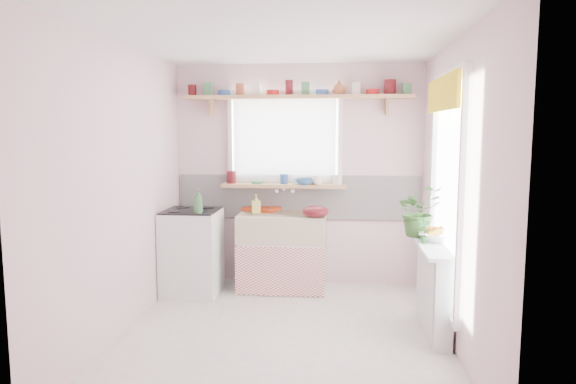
# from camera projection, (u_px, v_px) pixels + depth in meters

# --- Properties ---
(room) EXTENTS (3.20, 3.20, 3.20)m
(room) POSITION_uv_depth(u_px,v_px,m) (359.00, 170.00, 5.05)
(room) COLOR white
(room) RESTS_ON ground
(sink_unit) EXTENTS (0.95, 0.65, 1.11)m
(sink_unit) POSITION_uv_depth(u_px,v_px,m) (282.00, 251.00, 5.67)
(sink_unit) COLOR white
(sink_unit) RESTS_ON ground
(cooker) EXTENTS (0.58, 0.58, 0.93)m
(cooker) POSITION_uv_depth(u_px,v_px,m) (192.00, 252.00, 5.52)
(cooker) COLOR white
(cooker) RESTS_ON ground
(radiator_ledge) EXTENTS (0.22, 0.95, 0.78)m
(radiator_ledge) POSITION_uv_depth(u_px,v_px,m) (434.00, 288.00, 4.45)
(radiator_ledge) COLOR white
(radiator_ledge) RESTS_ON ground
(windowsill) EXTENTS (1.40, 0.22, 0.04)m
(windowsill) POSITION_uv_depth(u_px,v_px,m) (284.00, 186.00, 5.77)
(windowsill) COLOR tan
(windowsill) RESTS_ON room
(pine_shelf) EXTENTS (2.52, 0.24, 0.04)m
(pine_shelf) POSITION_uv_depth(u_px,v_px,m) (297.00, 97.00, 5.63)
(pine_shelf) COLOR tan
(pine_shelf) RESTS_ON room
(shelf_crockery) EXTENTS (2.47, 0.11, 0.12)m
(shelf_crockery) POSITION_uv_depth(u_px,v_px,m) (297.00, 90.00, 5.62)
(shelf_crockery) COLOR #590F14
(shelf_crockery) RESTS_ON pine_shelf
(sill_crockery) EXTENTS (1.35, 0.11, 0.12)m
(sill_crockery) POSITION_uv_depth(u_px,v_px,m) (284.00, 179.00, 5.76)
(sill_crockery) COLOR #590F14
(sill_crockery) RESTS_ON windowsill
(dish_tray) EXTENTS (0.45, 0.39, 0.04)m
(dish_tray) POSITION_uv_depth(u_px,v_px,m) (262.00, 209.00, 5.85)
(dish_tray) COLOR red
(dish_tray) RESTS_ON sink_unit
(colander) EXTENTS (0.35, 0.35, 0.13)m
(colander) POSITION_uv_depth(u_px,v_px,m) (316.00, 211.00, 5.38)
(colander) COLOR #550E17
(colander) RESTS_ON sink_unit
(jade_plant) EXTENTS (0.55, 0.52, 0.48)m
(jade_plant) POSITION_uv_depth(u_px,v_px,m) (419.00, 211.00, 4.78)
(jade_plant) COLOR #315A24
(jade_plant) RESTS_ON radiator_ledge
(fruit_bowl) EXTENTS (0.38, 0.38, 0.07)m
(fruit_bowl) POSITION_uv_depth(u_px,v_px,m) (436.00, 237.00, 4.58)
(fruit_bowl) COLOR white
(fruit_bowl) RESTS_ON radiator_ledge
(herb_pot) EXTENTS (0.13, 0.10, 0.22)m
(herb_pot) POSITION_uv_depth(u_px,v_px,m) (424.00, 231.00, 4.48)
(herb_pot) COLOR #2C6E2E
(herb_pot) RESTS_ON radiator_ledge
(soap_bottle_sink) EXTENTS (0.11, 0.12, 0.21)m
(soap_bottle_sink) POSITION_uv_depth(u_px,v_px,m) (256.00, 204.00, 5.64)
(soap_bottle_sink) COLOR #CBCA5A
(soap_bottle_sink) RESTS_ON sink_unit
(sill_cup) EXTENTS (0.15, 0.15, 0.10)m
(sill_cup) POSITION_uv_depth(u_px,v_px,m) (317.00, 180.00, 5.66)
(sill_cup) COLOR white
(sill_cup) RESTS_ON windowsill
(sill_bowl) EXTENTS (0.24, 0.24, 0.07)m
(sill_bowl) POSITION_uv_depth(u_px,v_px,m) (305.00, 182.00, 5.68)
(sill_bowl) COLOR teal
(sill_bowl) RESTS_ON windowsill
(shelf_vase) EXTENTS (0.18, 0.18, 0.16)m
(shelf_vase) POSITION_uv_depth(u_px,v_px,m) (339.00, 88.00, 5.59)
(shelf_vase) COLOR #AB6634
(shelf_vase) RESTS_ON pine_shelf
(cooker_bottle) EXTENTS (0.10, 0.10, 0.25)m
(cooker_bottle) POSITION_uv_depth(u_px,v_px,m) (198.00, 201.00, 5.22)
(cooker_bottle) COLOR #3A7541
(cooker_bottle) RESTS_ON cooker
(fruit) EXTENTS (0.20, 0.14, 0.10)m
(fruit) POSITION_uv_depth(u_px,v_px,m) (436.00, 231.00, 4.57)
(fruit) COLOR orange
(fruit) RESTS_ON fruit_bowl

